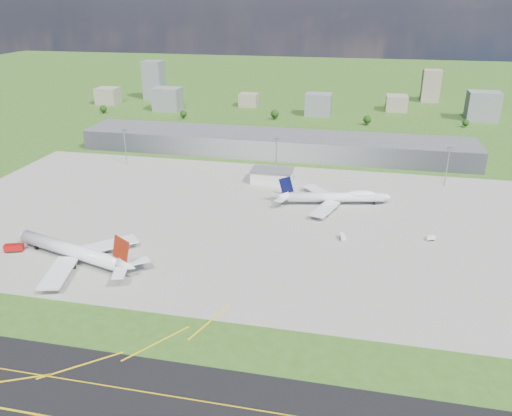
% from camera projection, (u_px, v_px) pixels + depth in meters
% --- Properties ---
extents(ground, '(1400.00, 1400.00, 0.00)m').
position_uv_depth(ground, '(271.00, 159.00, 375.47)').
color(ground, '#34551A').
rests_on(ground, ground).
extents(apron, '(360.00, 190.00, 0.08)m').
position_uv_depth(apron, '(253.00, 218.00, 274.45)').
color(apron, gray).
rests_on(apron, ground).
extents(terminal, '(300.00, 42.00, 15.00)m').
position_uv_depth(terminal, '(274.00, 144.00, 386.06)').
color(terminal, gray).
rests_on(terminal, ground).
extents(ops_building, '(26.00, 16.00, 8.00)m').
position_uv_depth(ops_building, '(272.00, 176.00, 326.95)').
color(ops_building, silver).
rests_on(ops_building, ground).
extents(mast_west, '(3.50, 2.00, 25.90)m').
position_uv_depth(mast_west, '(125.00, 141.00, 356.18)').
color(mast_west, gray).
rests_on(mast_west, ground).
extents(mast_center, '(3.50, 2.00, 25.90)m').
position_uv_depth(mast_center, '(276.00, 150.00, 335.12)').
color(mast_center, gray).
rests_on(mast_center, ground).
extents(mast_east, '(3.50, 2.00, 25.90)m').
position_uv_depth(mast_east, '(448.00, 160.00, 314.06)').
color(mast_east, gray).
rests_on(mast_east, ground).
extents(airliner_red_twin, '(72.44, 55.27, 20.28)m').
position_uv_depth(airliner_red_twin, '(75.00, 252.00, 226.90)').
color(airliner_red_twin, white).
rests_on(airliner_red_twin, ground).
extents(airliner_blue_quad, '(67.24, 52.00, 17.69)m').
position_uv_depth(airliner_blue_quad, '(336.00, 197.00, 290.41)').
color(airliner_blue_quad, white).
rests_on(airliner_blue_quad, ground).
extents(fire_truck, '(9.05, 5.84, 3.74)m').
position_uv_depth(fire_truck, '(14.00, 248.00, 237.93)').
color(fire_truck, '#9A0B0B').
rests_on(fire_truck, ground).
extents(tug_yellow, '(3.44, 2.25, 1.66)m').
position_uv_depth(tug_yellow, '(96.00, 252.00, 236.49)').
color(tug_yellow, orange).
rests_on(tug_yellow, ground).
extents(van_white_near, '(3.70, 5.59, 2.62)m').
position_uv_depth(van_white_near, '(342.00, 237.00, 250.25)').
color(van_white_near, white).
rests_on(van_white_near, ground).
extents(van_white_far, '(4.85, 3.57, 2.30)m').
position_uv_depth(van_white_far, '(430.00, 238.00, 249.12)').
color(van_white_far, white).
rests_on(van_white_far, ground).
extents(bldg_far_w, '(24.00, 20.00, 18.00)m').
position_uv_depth(bldg_far_w, '(108.00, 96.00, 567.22)').
color(bldg_far_w, gray).
rests_on(bldg_far_w, ground).
extents(bldg_w, '(28.00, 22.00, 24.00)m').
position_uv_depth(bldg_w, '(168.00, 99.00, 532.71)').
color(bldg_w, slate).
rests_on(bldg_w, ground).
extents(bldg_cw, '(20.00, 18.00, 14.00)m').
position_uv_depth(bldg_cw, '(249.00, 100.00, 555.38)').
color(bldg_cw, gray).
rests_on(bldg_cw, ground).
extents(bldg_c, '(26.00, 20.00, 22.00)m').
position_uv_depth(bldg_c, '(318.00, 104.00, 511.48)').
color(bldg_c, slate).
rests_on(bldg_c, ground).
extents(bldg_ce, '(22.00, 24.00, 16.00)m').
position_uv_depth(bldg_ce, '(397.00, 103.00, 533.37)').
color(bldg_ce, gray).
rests_on(bldg_ce, ground).
extents(bldg_e, '(30.00, 22.00, 28.00)m').
position_uv_depth(bldg_e, '(483.00, 106.00, 488.69)').
color(bldg_e, slate).
rests_on(bldg_e, ground).
extents(bldg_tall_w, '(22.00, 20.00, 44.00)m').
position_uv_depth(bldg_tall_w, '(154.00, 80.00, 590.52)').
color(bldg_tall_w, slate).
rests_on(bldg_tall_w, ground).
extents(bldg_tall_e, '(20.00, 18.00, 36.00)m').
position_uv_depth(bldg_tall_e, '(431.00, 86.00, 575.86)').
color(bldg_tall_e, gray).
rests_on(bldg_tall_e, ground).
extents(tree_far_w, '(7.20, 7.20, 8.80)m').
position_uv_depth(tree_far_w, '(103.00, 109.00, 519.83)').
color(tree_far_w, '#382314').
rests_on(tree_far_w, ground).
extents(tree_w, '(6.75, 6.75, 8.25)m').
position_uv_depth(tree_w, '(184.00, 114.00, 498.23)').
color(tree_w, '#382314').
rests_on(tree_w, ground).
extents(tree_c, '(8.10, 8.10, 9.90)m').
position_uv_depth(tree_c, '(275.00, 114.00, 494.13)').
color(tree_c, '#382314').
rests_on(tree_c, ground).
extents(tree_e, '(7.65, 7.65, 9.35)m').
position_uv_depth(tree_e, '(367.00, 119.00, 472.52)').
color(tree_e, '#382314').
rests_on(tree_e, ground).
extents(tree_far_e, '(6.30, 6.30, 7.70)m').
position_uv_depth(tree_far_e, '(466.00, 123.00, 464.68)').
color(tree_far_e, '#382314').
rests_on(tree_far_e, ground).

